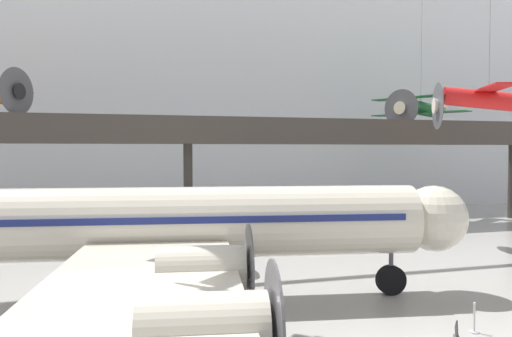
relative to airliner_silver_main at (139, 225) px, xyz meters
The scene contains 6 objects.
hangar_back_wall 30.61m from the airliner_silver_main, 81.29° to the left, with size 140.00×3.00×23.74m.
mezzanine_walkway 17.22m from the airliner_silver_main, 74.62° to the left, with size 110.00×3.20×8.81m.
airliner_silver_main is the anchor object (origin of this frame).
suspended_plane_green_biplane 33.51m from the airliner_silver_main, 36.43° to the left, with size 7.91×8.92×11.72m.
suspended_plane_red_highwing 25.14m from the airliner_silver_main, 16.87° to the left, with size 7.60×8.78×12.33m.
stanchion_barrier 13.22m from the airliner_silver_main, 30.45° to the right, with size 0.36×0.36×1.08m.
Camera 1 is at (-5.34, -10.36, 6.39)m, focal length 35.00 mm.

